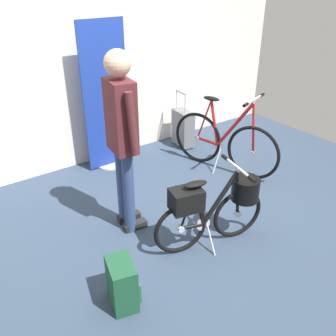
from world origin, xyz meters
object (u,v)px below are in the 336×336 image
display_bike_left (224,142)px  visitor_near_wall (122,133)px  folding_bike_foreground (215,206)px  backpack_on_floor (122,284)px  floor_banner_stand (106,105)px  rolling_suitcase (183,128)px

display_bike_left → visitor_near_wall: visitor_near_wall is taller
folding_bike_foreground → backpack_on_floor: bearing=-172.9°
floor_banner_stand → rolling_suitcase: (1.16, -0.09, -0.56)m
folding_bike_foreground → visitor_near_wall: visitor_near_wall is taller
visitor_near_wall → rolling_suitcase: size_ratio=2.13×
rolling_suitcase → floor_banner_stand: bearing=175.7°
display_bike_left → rolling_suitcase: bearing=88.0°
visitor_near_wall → display_bike_left: bearing=11.2°
folding_bike_foreground → display_bike_left: (1.10, 1.04, -0.03)m
rolling_suitcase → backpack_on_floor: size_ratio=2.08×
folding_bike_foreground → floor_banner_stand: bearing=90.7°
floor_banner_stand → rolling_suitcase: bearing=-4.3°
backpack_on_floor → rolling_suitcase: bearing=43.0°
folding_bike_foreground → visitor_near_wall: (-0.53, 0.71, 0.61)m
folding_bike_foreground → rolling_suitcase: bearing=59.5°
folding_bike_foreground → display_bike_left: display_bike_left is taller
folding_bike_foreground → backpack_on_floor: folding_bike_foreground is taller
floor_banner_stand → backpack_on_floor: (-1.05, -2.14, -0.64)m
display_bike_left → folding_bike_foreground: bearing=-136.9°
folding_bike_foreground → rolling_suitcase: rolling_suitcase is taller
rolling_suitcase → backpack_on_floor: 3.02m
floor_banner_stand → backpack_on_floor: floor_banner_stand is taller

